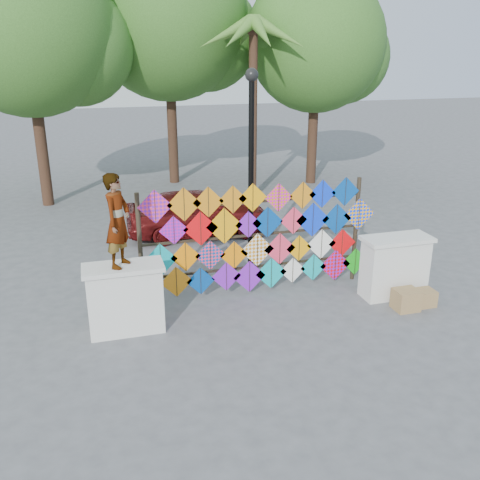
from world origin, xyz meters
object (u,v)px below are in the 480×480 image
(vendor_woman, at_px, (118,221))
(lamppost, at_px, (251,153))
(kite_rack, at_px, (260,237))
(sedan, at_px, (198,212))

(vendor_woman, xyz_separation_m, lamppost, (3.03, 2.20, 0.59))
(kite_rack, relative_size, lamppost, 1.12)
(sedan, xyz_separation_m, lamppost, (0.69, -2.67, 2.04))
(vendor_woman, bearing_deg, lamppost, -22.42)
(kite_rack, height_order, vendor_woman, vendor_woman)
(vendor_woman, height_order, sedan, vendor_woman)
(lamppost, bearing_deg, vendor_woman, -143.98)
(vendor_woman, relative_size, sedan, 0.43)
(kite_rack, bearing_deg, sedan, 97.08)
(vendor_woman, height_order, lamppost, lamppost)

